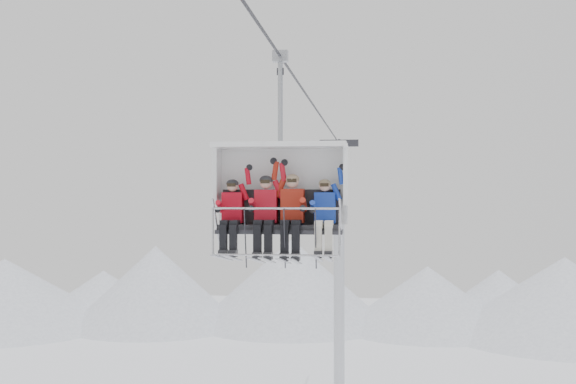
# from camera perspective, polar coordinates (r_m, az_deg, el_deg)

# --- Properties ---
(ridgeline) EXTENTS (72.00, 21.00, 7.00)m
(ridgeline) POSITION_cam_1_polar(r_m,az_deg,el_deg) (57.94, 3.48, -8.01)
(ridgeline) COLOR white
(ridgeline) RESTS_ON ground
(lift_tower_right) EXTENTS (2.00, 1.80, 13.48)m
(lift_tower_right) POSITION_cam_1_polar(r_m,az_deg,el_deg) (37.62, 4.06, -7.64)
(lift_tower_right) COLOR silver
(lift_tower_right) RESTS_ON ground
(haul_cable) EXTENTS (0.06, 50.00, 0.06)m
(haul_cable) POSITION_cam_1_polar(r_m,az_deg,el_deg) (15.63, 0.00, 9.80)
(haul_cable) COLOR #2E2E33
(haul_cable) RESTS_ON lift_tower_left
(chairlift_carrier) EXTENTS (2.61, 1.17, 3.98)m
(chairlift_carrier) POSITION_cam_1_polar(r_m,az_deg,el_deg) (14.27, -0.54, 0.37)
(chairlift_carrier) COLOR black
(chairlift_carrier) RESTS_ON haul_cable
(skier_far_left) EXTENTS (0.40, 1.69, 1.61)m
(skier_far_left) POSITION_cam_1_polar(r_m,az_deg,el_deg) (14.11, -4.48, -1.73)
(skier_far_left) COLOR red
(skier_far_left) RESTS_ON chairlift_carrier
(skier_center_left) EXTENTS (0.44, 1.69, 1.72)m
(skier_center_left) POSITION_cam_1_polar(r_m,az_deg,el_deg) (14.01, -1.80, -1.61)
(skier_center_left) COLOR red
(skier_center_left) RESTS_ON chairlift_carrier
(skier_center_right) EXTENTS (0.45, 1.69, 1.76)m
(skier_center_right) POSITION_cam_1_polar(r_m,az_deg,el_deg) (13.94, 0.33, -1.57)
(skier_center_right) COLOR #A92314
(skier_center_right) RESTS_ON chairlift_carrier
(skier_far_right) EXTENTS (0.40, 1.69, 1.60)m
(skier_far_right) POSITION_cam_1_polar(r_m,az_deg,el_deg) (13.87, 2.90, -1.76)
(skier_far_right) COLOR #193AAE
(skier_far_right) RESTS_ON chairlift_carrier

